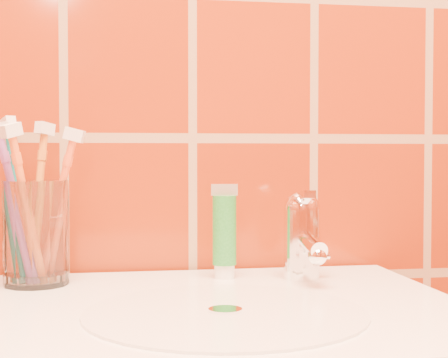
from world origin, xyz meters
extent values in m
cylinder|color=silver|center=(0.00, 0.91, 0.85)|extent=(0.30, 0.30, 0.00)
cylinder|color=white|center=(0.00, 0.91, 0.85)|extent=(0.04, 0.04, 0.00)
cylinder|color=white|center=(-0.21, 1.11, 0.92)|extent=(0.10, 0.10, 0.13)
cylinder|color=white|center=(0.03, 1.12, 0.86)|extent=(0.03, 0.03, 0.02)
cylinder|color=#1B7525|center=(0.03, 1.12, 0.92)|extent=(0.03, 0.03, 0.09)
cube|color=beige|center=(0.03, 1.12, 0.97)|extent=(0.04, 0.00, 0.02)
cylinder|color=white|center=(0.14, 1.09, 0.90)|extent=(0.05, 0.05, 0.09)
sphere|color=white|center=(0.14, 1.09, 0.94)|extent=(0.05, 0.05, 0.05)
cylinder|color=white|center=(0.14, 1.06, 0.91)|extent=(0.02, 0.09, 0.03)
cube|color=white|center=(0.14, 1.08, 0.96)|extent=(0.02, 0.06, 0.01)
camera|label=1|loc=(-0.12, 0.21, 1.02)|focal=55.00mm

